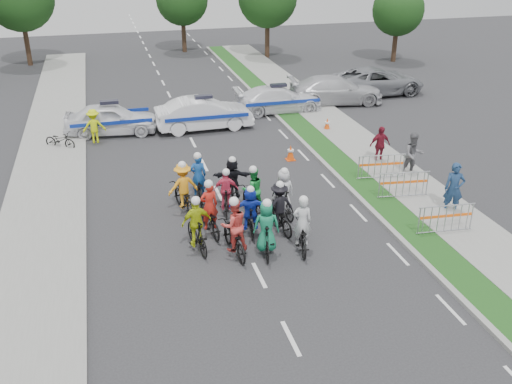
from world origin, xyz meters
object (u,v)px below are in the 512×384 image
object	(u,v)px
rider_1	(266,233)
cone_0	(291,153)
spectator_2	(380,145)
parked_bike	(60,140)
police_car_0	(111,119)
police_car_2	(278,99)
rider_11	(232,182)
tree_2	(398,10)
barrier_1	(403,186)
rider_5	(250,213)
rider_9	(226,196)
civilian_sedan	(336,90)
marshal_hiviz	(94,126)
rider_4	(279,211)
rider_6	(209,215)
rider_10	(183,192)
police_car_1	(204,114)
spectator_0	(454,188)
rider_7	(283,197)
civilian_suv	(376,81)
barrier_0	(445,220)
barrier_2	(381,168)
rider_0	(301,231)
rider_8	(253,196)
rider_3	(197,229)
cone_1	(327,125)
spectator_1	(413,155)
rider_12	(198,184)

from	to	relation	value
rider_1	cone_0	distance (m)	8.18
spectator_2	parked_bike	distance (m)	14.73
police_car_0	police_car_2	bearing A→B (deg)	-74.69
rider_1	spectator_2	bearing A→B (deg)	-127.85
rider_11	tree_2	distance (m)	27.42
barrier_1	rider_5	bearing A→B (deg)	-171.10
rider_9	tree_2	bearing A→B (deg)	-118.56
civilian_sedan	marshal_hiviz	world-z (taller)	marshal_hiviz
rider_4	rider_6	distance (m)	2.36
rider_10	police_car_1	distance (m)	9.35
police_car_1	spectator_0	world-z (taller)	spectator_0
rider_7	civilian_suv	world-z (taller)	rider_7
rider_9	police_car_2	distance (m)	12.76
tree_2	cone_0	bearing A→B (deg)	-129.14
police_car_2	parked_bike	bearing A→B (deg)	105.03
spectator_0	spectator_2	world-z (taller)	spectator_0
barrier_0	barrier_2	world-z (taller)	same
rider_0	rider_8	distance (m)	2.93
rider_10	marshal_hiviz	xyz separation A→B (m)	(-3.02, 8.44, 0.06)
rider_7	cone_0	world-z (taller)	rider_7
police_car_1	barrier_1	size ratio (longest dim) A/B	2.46
rider_3	rider_9	world-z (taller)	rider_3
rider_8	cone_1	distance (m)	10.01
rider_4	spectator_1	distance (m)	7.50
rider_8	rider_12	bearing A→B (deg)	-52.59
rider_4	spectator_0	size ratio (longest dim) A/B	1.01
rider_11	rider_12	world-z (taller)	rider_12
rider_5	barrier_0	bearing A→B (deg)	169.66
cone_1	parked_bike	size ratio (longest dim) A/B	0.44
civilian_suv	rider_4	bearing A→B (deg)	142.15
rider_0	spectator_2	xyz separation A→B (m)	(5.77, 6.11, 0.20)
rider_10	police_car_2	distance (m)	12.97
rider_9	spectator_0	xyz separation A→B (m)	(7.93, -2.10, 0.27)
rider_4	tree_2	distance (m)	28.93
rider_5	rider_11	bearing A→B (deg)	-83.05
rider_7	spectator_2	size ratio (longest dim) A/B	1.13
rider_3	spectator_2	bearing A→B (deg)	-158.98
civilian_suv	barrier_1	distance (m)	15.19
spectator_1	parked_bike	distance (m)	16.05
spectator_2	cone_0	bearing A→B (deg)	154.89
rider_4	civilian_suv	xyz separation A→B (m)	(11.05, 15.17, 0.09)
rider_7	rider_10	distance (m)	3.62
rider_0	civilian_sedan	xyz separation A→B (m)	(7.51, 15.32, 0.16)
marshal_hiviz	cone_1	bearing A→B (deg)	173.62
cone_0	spectator_0	bearing A→B (deg)	-58.09
rider_7	civilian_sedan	size ratio (longest dim) A/B	0.34
rider_4	rider_8	xyz separation A→B (m)	(-0.55, 1.42, -0.02)
rider_12	barrier_1	xyz separation A→B (m)	(7.52, -2.01, -0.09)
spectator_2	rider_5	bearing A→B (deg)	-151.39
barrier_1	cone_1	size ratio (longest dim) A/B	2.86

